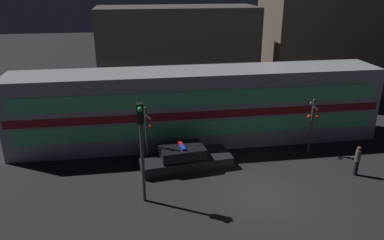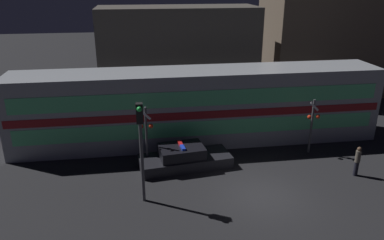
{
  "view_description": "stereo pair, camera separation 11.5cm",
  "coord_description": "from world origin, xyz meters",
  "px_view_note": "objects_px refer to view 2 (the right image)",
  "views": [
    {
      "loc": [
        -5.65,
        -14.78,
        9.75
      ],
      "look_at": [
        -2.57,
        5.18,
        2.07
      ],
      "focal_mm": 35.0,
      "sensor_mm": 36.0,
      "label": 1
    },
    {
      "loc": [
        -5.53,
        -14.79,
        9.75
      ],
      "look_at": [
        -2.57,
        5.18,
        2.07
      ],
      "focal_mm": 35.0,
      "sensor_mm": 36.0,
      "label": 2
    }
  ],
  "objects_px": {
    "police_car": "(184,158)",
    "crossing_signal_near": "(312,123)",
    "train": "(198,107)",
    "pedestrian": "(357,161)",
    "traffic_light_corner": "(141,139)"
  },
  "relations": [
    {
      "from": "police_car",
      "to": "crossing_signal_near",
      "type": "distance_m",
      "value": 7.74
    },
    {
      "from": "train",
      "to": "pedestrian",
      "type": "distance_m",
      "value": 9.5
    },
    {
      "from": "train",
      "to": "pedestrian",
      "type": "xyz_separation_m",
      "value": [
        7.48,
        -5.67,
        -1.46
      ]
    },
    {
      "from": "train",
      "to": "traffic_light_corner",
      "type": "relative_size",
      "value": 4.69
    },
    {
      "from": "crossing_signal_near",
      "to": "traffic_light_corner",
      "type": "height_order",
      "value": "traffic_light_corner"
    },
    {
      "from": "train",
      "to": "traffic_light_corner",
      "type": "xyz_separation_m",
      "value": [
        -3.61,
        -6.45,
        0.83
      ]
    },
    {
      "from": "police_car",
      "to": "pedestrian",
      "type": "distance_m",
      "value": 9.11
    },
    {
      "from": "police_car",
      "to": "train",
      "type": "bearing_deg",
      "value": 61.16
    },
    {
      "from": "crossing_signal_near",
      "to": "pedestrian",
      "type": "bearing_deg",
      "value": -67.68
    },
    {
      "from": "train",
      "to": "crossing_signal_near",
      "type": "height_order",
      "value": "train"
    },
    {
      "from": "train",
      "to": "pedestrian",
      "type": "height_order",
      "value": "train"
    },
    {
      "from": "train",
      "to": "crossing_signal_near",
      "type": "bearing_deg",
      "value": -23.34
    },
    {
      "from": "train",
      "to": "traffic_light_corner",
      "type": "distance_m",
      "value": 7.44
    },
    {
      "from": "train",
      "to": "crossing_signal_near",
      "type": "distance_m",
      "value": 6.83
    },
    {
      "from": "train",
      "to": "police_car",
      "type": "relative_size",
      "value": 4.33
    }
  ]
}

